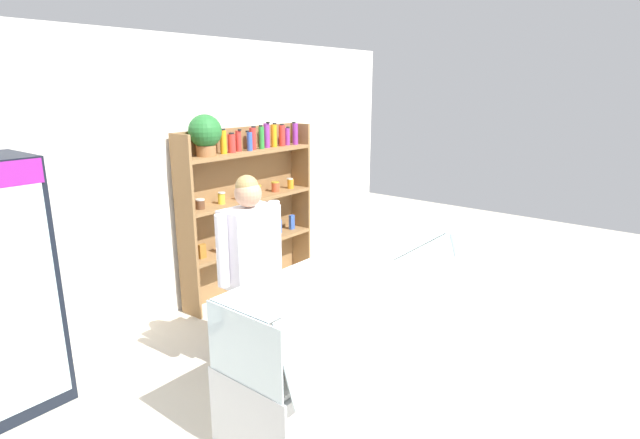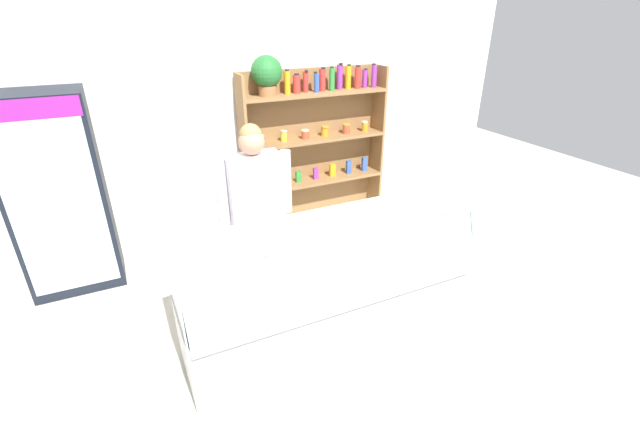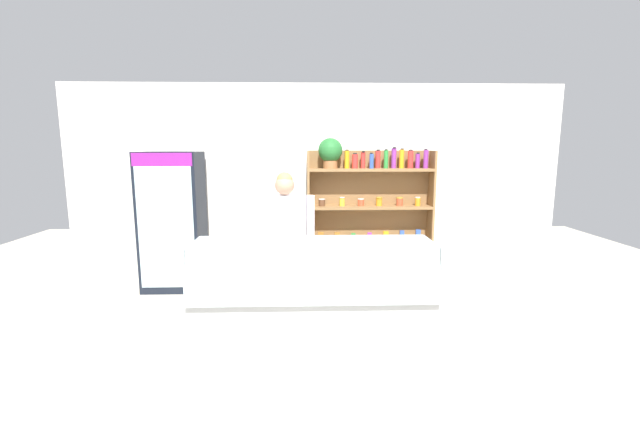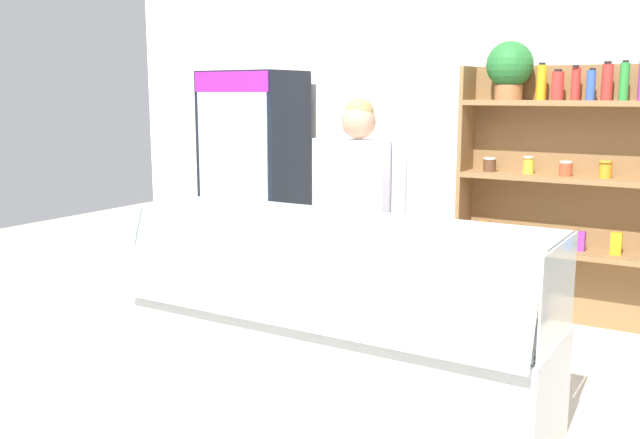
# 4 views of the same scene
# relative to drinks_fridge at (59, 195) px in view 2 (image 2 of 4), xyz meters

# --- Properties ---
(ground_plane) EXTENTS (12.00, 12.00, 0.00)m
(ground_plane) POSITION_rel_drinks_fridge_xyz_m (1.86, -1.76, -0.90)
(ground_plane) COLOR beige
(back_wall) EXTENTS (6.80, 0.10, 2.70)m
(back_wall) POSITION_rel_drinks_fridge_xyz_m (1.86, 0.43, 0.45)
(back_wall) COLOR white
(back_wall) RESTS_ON ground
(drinks_fridge) EXTENTS (0.76, 0.58, 1.80)m
(drinks_fridge) POSITION_rel_drinks_fridge_xyz_m (0.00, 0.00, 0.00)
(drinks_fridge) COLOR black
(drinks_fridge) RESTS_ON ground
(shelving_unit) EXTENTS (1.70, 0.32, 1.97)m
(shelving_unit) POSITION_rel_drinks_fridge_xyz_m (2.52, 0.23, 0.25)
(shelving_unit) COLOR olive
(shelving_unit) RESTS_ON ground
(deli_display_case) EXTENTS (2.21, 0.71, 1.01)m
(deli_display_case) POSITION_rel_drinks_fridge_xyz_m (1.80, -1.76, -0.58)
(deli_display_case) COLOR silver
(deli_display_case) RESTS_ON ground
(shop_clerk) EXTENTS (0.64, 0.25, 1.59)m
(shop_clerk) POSITION_rel_drinks_fridge_xyz_m (1.51, -0.98, 0.04)
(shop_clerk) COLOR #2D2D38
(shop_clerk) RESTS_ON ground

